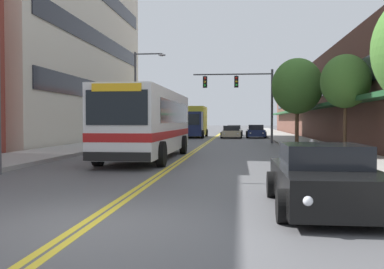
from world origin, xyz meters
TOP-DOWN VIEW (x-y plane):
  - ground_plane at (0.00, 37.00)m, footprint 240.00×240.00m
  - sidewalk_left at (-7.31, 37.00)m, footprint 3.62×106.00m
  - sidewalk_right at (7.31, 37.00)m, footprint 3.62×106.00m
  - centre_line at (0.00, 37.00)m, footprint 0.34×106.00m
  - storefront_row_right at (13.34, 37.00)m, footprint 9.10×68.00m
  - city_bus at (-1.65, 12.87)m, footprint 2.83×10.76m
  - car_champagne_parked_left_near at (-4.27, 30.42)m, footprint 2.19×4.35m
  - car_slate_blue_parked_left_mid at (-4.38, 24.07)m, footprint 2.08×4.70m
  - car_black_parked_right_foreground at (4.32, 1.71)m, footprint 2.10×4.25m
  - car_navy_parked_right_mid at (4.35, 38.31)m, footprint 2.04×4.67m
  - car_beige_moving_lead at (1.81, 37.77)m, footprint 2.18×4.50m
  - car_white_moving_second at (2.00, 44.87)m, footprint 2.05×4.57m
  - box_truck at (-2.34, 38.93)m, footprint 2.76×7.35m
  - traffic_signal_mast at (2.95, 27.32)m, footprint 6.37×0.38m
  - street_lamp_left_near at (-4.93, 6.18)m, footprint 2.45×0.28m
  - street_lamp_left_far at (-4.92, 24.94)m, footprint 2.45×0.28m
  - street_tree_right_mid at (7.98, 15.41)m, footprint 2.49×2.49m
  - street_tree_right_far at (6.84, 24.94)m, footprint 3.71×3.71m
  - fire_hydrant at (5.95, 13.10)m, footprint 0.30×0.22m

SIDE VIEW (x-z plane):
  - ground_plane at x=0.00m, z-range 0.00..0.00m
  - centre_line at x=0.00m, z-range 0.00..0.01m
  - sidewalk_left at x=-7.31m, z-range 0.00..0.18m
  - sidewalk_right at x=7.31m, z-range 0.00..0.18m
  - fire_hydrant at x=5.95m, z-range 0.17..0.95m
  - car_beige_moving_lead at x=1.81m, z-range -0.05..1.24m
  - car_white_moving_second at x=2.00m, z-range -0.04..1.24m
  - car_black_parked_right_foreground at x=4.32m, z-range -0.05..1.27m
  - car_slate_blue_parked_left_mid at x=-4.38m, z-range -0.05..1.30m
  - car_navy_parked_right_mid at x=4.35m, z-range -0.05..1.33m
  - car_champagne_parked_left_near at x=-4.27m, z-range -0.05..1.33m
  - box_truck at x=-2.34m, z-range 0.03..3.38m
  - city_bus at x=-1.65m, z-range 0.21..3.36m
  - storefront_row_right at x=13.34m, z-range 0.00..7.25m
  - street_tree_right_mid at x=7.98m, z-range 1.29..6.30m
  - traffic_signal_mast at x=2.95m, z-range 1.27..7.14m
  - street_lamp_left_far at x=-4.92m, z-range 0.74..7.78m
  - street_tree_right_far at x=6.84m, z-range 1.23..7.43m
  - street_lamp_left_near at x=-4.93m, z-range 0.75..7.94m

